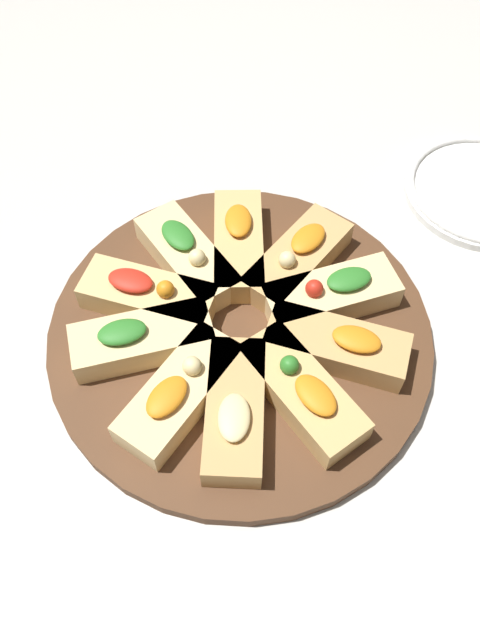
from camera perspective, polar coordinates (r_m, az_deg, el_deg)
The scene contains 12 objects.
ground_plane at distance 0.69m, azimuth 0.00°, elevation -1.52°, with size 3.00×3.00×0.00m, color beige.
serving_board at distance 0.69m, azimuth 0.00°, elevation -1.14°, with size 0.42×0.42×0.02m, color #51331E.
focaccia_slice_0 at distance 0.73m, azimuth -0.14°, elevation 7.02°, with size 0.15×0.09×0.04m.
focaccia_slice_1 at distance 0.72m, azimuth -4.84°, elevation 5.84°, with size 0.16×0.10×0.05m.
focaccia_slice_2 at distance 0.69m, azimuth -8.41°, elevation 2.26°, with size 0.12×0.15×0.05m.
focaccia_slice_3 at distance 0.66m, azimuth -8.99°, elevation -1.89°, with size 0.06×0.15×0.04m.
focaccia_slice_4 at distance 0.62m, azimuth -5.53°, elevation -6.59°, with size 0.14×0.15×0.05m.
focaccia_slice_5 at distance 0.61m, azimuth -0.46°, elevation -8.22°, with size 0.16×0.09×0.04m.
focaccia_slice_6 at distance 0.62m, azimuth 5.71°, elevation -6.48°, with size 0.16×0.11×0.05m.
focaccia_slice_7 at distance 0.65m, azimuth 8.89°, elevation -2.28°, with size 0.12×0.15×0.04m.
focaccia_slice_8 at distance 0.69m, azimuth 8.36°, elevation 2.36°, with size 0.07×0.15×0.05m.
focaccia_slice_9 at distance 0.72m, azimuth 5.29°, elevation 5.59°, with size 0.13×0.15×0.05m.
Camera 1 is at (0.36, -0.09, 0.59)m, focal length 35.00 mm.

